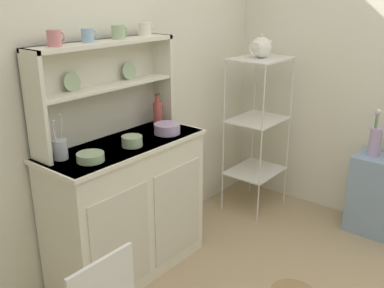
{
  "coord_description": "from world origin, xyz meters",
  "views": [
    {
      "loc": [
        -1.8,
        -0.55,
        1.79
      ],
      "look_at": [
        0.26,
        1.12,
        0.85
      ],
      "focal_mm": 41.62,
      "sensor_mm": 36.0,
      "label": 1
    }
  ],
  "objects": [
    {
      "name": "utensil_jar",
      "position": [
        -0.48,
        1.45,
        0.96
      ],
      "size": [
        0.08,
        0.08,
        0.25
      ],
      "color": "#B2B7C6",
      "rests_on": "hutch_cabinet"
    },
    {
      "name": "wall_back",
      "position": [
        0.0,
        1.62,
        1.25
      ],
      "size": [
        3.84,
        0.05,
        2.5
      ],
      "primitive_type": "cube",
      "color": "silver",
      "rests_on": "ground"
    },
    {
      "name": "porcelain_teapot",
      "position": [
        1.22,
        1.22,
        1.35
      ],
      "size": [
        0.25,
        0.16,
        0.18
      ],
      "color": "white",
      "rests_on": "bakers_rack"
    },
    {
      "name": "bowl_mixing_large",
      "position": [
        -0.4,
        1.29,
        0.92
      ],
      "size": [
        0.15,
        0.15,
        0.05
      ],
      "primitive_type": "cylinder",
      "color": "#9EB78E",
      "rests_on": "hutch_cabinet"
    },
    {
      "name": "side_shelf_blue",
      "position": [
        1.44,
        0.23,
        0.31
      ],
      "size": [
        0.28,
        0.48,
        0.61
      ],
      "primitive_type": "cube",
      "color": "#849EBC",
      "rests_on": "ground"
    },
    {
      "name": "jam_bottle",
      "position": [
        0.3,
        1.45,
        0.99
      ],
      "size": [
        0.06,
        0.06,
        0.22
      ],
      "color": "#B74C47",
      "rests_on": "hutch_cabinet"
    },
    {
      "name": "bowl_cream_small",
      "position": [
        0.22,
        1.29,
        0.93
      ],
      "size": [
        0.17,
        0.17,
        0.06
      ],
      "primitive_type": "cylinder",
      "color": "#B79ECC",
      "rests_on": "hutch_cabinet"
    },
    {
      "name": "cup_rose_0",
      "position": [
        -0.42,
        1.49,
        1.54
      ],
      "size": [
        0.09,
        0.07,
        0.09
      ],
      "color": "#D17A84",
      "rests_on": "hutch_shelf_unit"
    },
    {
      "name": "cup_sky_1",
      "position": [
        -0.2,
        1.49,
        1.54
      ],
      "size": [
        0.08,
        0.07,
        0.08
      ],
      "color": "#8EB2D1",
      "rests_on": "hutch_shelf_unit"
    },
    {
      "name": "bakers_rack",
      "position": [
        1.22,
        1.22,
        0.8
      ],
      "size": [
        0.47,
        0.37,
        1.27
      ],
      "color": "silver",
      "rests_on": "ground"
    },
    {
      "name": "hutch_cabinet",
      "position": [
        -0.09,
        1.37,
        0.46
      ],
      "size": [
        1.06,
        0.45,
        0.9
      ],
      "color": "silver",
      "rests_on": "ground"
    },
    {
      "name": "cup_sage_2",
      "position": [
        0.03,
        1.49,
        1.54
      ],
      "size": [
        0.1,
        0.08,
        0.08
      ],
      "color": "#9EB78E",
      "rests_on": "hutch_shelf_unit"
    },
    {
      "name": "cup_cream_3",
      "position": [
        0.25,
        1.49,
        1.54
      ],
      "size": [
        0.1,
        0.08,
        0.08
      ],
      "color": "silver",
      "rests_on": "hutch_shelf_unit"
    },
    {
      "name": "bowl_floral_medium",
      "position": [
        -0.09,
        1.29,
        0.93
      ],
      "size": [
        0.12,
        0.12,
        0.06
      ],
      "primitive_type": "cylinder",
      "color": "#9EB78E",
      "rests_on": "hutch_cabinet"
    },
    {
      "name": "hutch_shelf_unit",
      "position": [
        -0.09,
        1.53,
        1.25
      ],
      "size": [
        0.99,
        0.18,
        0.6
      ],
      "color": "silver",
      "rests_on": "hutch_cabinet"
    },
    {
      "name": "flower_vase",
      "position": [
        1.44,
        0.35,
        0.73
      ],
      "size": [
        0.09,
        0.09,
        0.36
      ],
      "color": "#B79ECC",
      "rests_on": "side_shelf_blue"
    }
  ]
}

